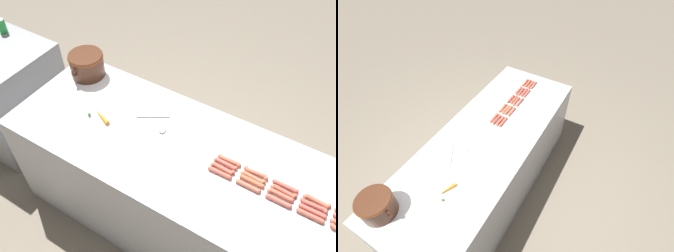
# 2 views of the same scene
# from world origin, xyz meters

# --- Properties ---
(ground_plane) EXTENTS (20.00, 20.00, 0.00)m
(ground_plane) POSITION_xyz_m (0.00, 0.00, 0.00)
(ground_plane) COLOR #756B5B
(griddle_counter) EXTENTS (0.88, 2.39, 0.89)m
(griddle_counter) POSITION_xyz_m (0.00, 0.00, 0.45)
(griddle_counter) COLOR #ADAFB5
(griddle_counter) RESTS_ON ground_plane
(hot_dog_0) EXTENTS (0.03, 0.15, 0.03)m
(hot_dog_0) POSITION_xyz_m (-0.04, -0.97, 0.91)
(hot_dog_0) COLOR #B75C47
(hot_dog_0) RESTS_ON griddle_counter
(hot_dog_1) EXTENTS (0.03, 0.15, 0.03)m
(hot_dog_1) POSITION_xyz_m (-0.04, -0.79, 0.91)
(hot_dog_1) COLOR #B15243
(hot_dog_1) RESTS_ON griddle_counter
(hot_dog_2) EXTENTS (0.03, 0.15, 0.03)m
(hot_dog_2) POSITION_xyz_m (-0.04, -0.62, 0.91)
(hot_dog_2) COLOR #B25446
(hot_dog_2) RESTS_ON griddle_counter
(hot_dog_3) EXTENTS (0.03, 0.15, 0.03)m
(hot_dog_3) POSITION_xyz_m (-0.04, -0.44, 0.91)
(hot_dog_3) COLOR #B45B45
(hot_dog_3) RESTS_ON griddle_counter
(hot_dog_4) EXTENTS (0.03, 0.15, 0.03)m
(hot_dog_4) POSITION_xyz_m (-0.04, -0.26, 0.91)
(hot_dog_4) COLOR #BB5242
(hot_dog_4) RESTS_ON griddle_counter
(hot_dog_5) EXTENTS (0.03, 0.15, 0.03)m
(hot_dog_5) POSITION_xyz_m (-0.01, -0.97, 0.91)
(hot_dog_5) COLOR #BE5644
(hot_dog_5) RESTS_ON griddle_counter
(hot_dog_6) EXTENTS (0.03, 0.15, 0.03)m
(hot_dog_6) POSITION_xyz_m (-0.01, -0.80, 0.91)
(hot_dog_6) COLOR #B85346
(hot_dog_6) RESTS_ON griddle_counter
(hot_dog_7) EXTENTS (0.03, 0.15, 0.03)m
(hot_dog_7) POSITION_xyz_m (-0.00, -0.62, 0.91)
(hot_dog_7) COLOR #B55743
(hot_dog_7) RESTS_ON griddle_counter
(hot_dog_8) EXTENTS (0.03, 0.15, 0.03)m
(hot_dog_8) POSITION_xyz_m (-0.00, -0.45, 0.91)
(hot_dog_8) COLOR #BB5B3D
(hot_dog_8) RESTS_ON griddle_counter
(hot_dog_9) EXTENTS (0.04, 0.15, 0.03)m
(hot_dog_9) POSITION_xyz_m (-0.01, -0.26, 0.91)
(hot_dog_9) COLOR #BD5242
(hot_dog_9) RESTS_ON griddle_counter
(hot_dog_10) EXTENTS (0.03, 0.15, 0.03)m
(hot_dog_10) POSITION_xyz_m (0.03, -0.97, 0.91)
(hot_dog_10) COLOR #B45343
(hot_dog_10) RESTS_ON griddle_counter
(hot_dog_11) EXTENTS (0.03, 0.15, 0.03)m
(hot_dog_11) POSITION_xyz_m (0.03, -0.79, 0.91)
(hot_dog_11) COLOR #B14F45
(hot_dog_11) RESTS_ON griddle_counter
(hot_dog_12) EXTENTS (0.04, 0.15, 0.03)m
(hot_dog_12) POSITION_xyz_m (0.03, -0.62, 0.91)
(hot_dog_12) COLOR #B04F3D
(hot_dog_12) RESTS_ON griddle_counter
(hot_dog_13) EXTENTS (0.03, 0.15, 0.03)m
(hot_dog_13) POSITION_xyz_m (0.03, -0.44, 0.91)
(hot_dog_13) COLOR #B25C41
(hot_dog_13) RESTS_ON griddle_counter
(hot_dog_14) EXTENTS (0.03, 0.15, 0.03)m
(hot_dog_14) POSITION_xyz_m (0.03, -0.26, 0.91)
(hot_dog_14) COLOR #BE4F42
(hot_dog_14) RESTS_ON griddle_counter
(hot_dog_15) EXTENTS (0.03, 0.15, 0.03)m
(hot_dog_15) POSITION_xyz_m (0.07, -0.97, 0.91)
(hot_dog_15) COLOR #BB533F
(hot_dog_15) RESTS_ON griddle_counter
(hot_dog_16) EXTENTS (0.04, 0.15, 0.03)m
(hot_dog_16) POSITION_xyz_m (0.07, -0.80, 0.91)
(hot_dog_16) COLOR #B65941
(hot_dog_16) RESTS_ON griddle_counter
(hot_dog_17) EXTENTS (0.03, 0.15, 0.03)m
(hot_dog_17) POSITION_xyz_m (0.07, -0.62, 0.91)
(hot_dog_17) COLOR #B75346
(hot_dog_17) RESTS_ON griddle_counter
(hot_dog_18) EXTENTS (0.04, 0.15, 0.03)m
(hot_dog_18) POSITION_xyz_m (0.07, -0.44, 0.91)
(hot_dog_18) COLOR #B15841
(hot_dog_18) RESTS_ON griddle_counter
(hot_dog_19) EXTENTS (0.03, 0.15, 0.03)m
(hot_dog_19) POSITION_xyz_m (0.07, -0.27, 0.91)
(hot_dog_19) COLOR #BA553F
(hot_dog_19) RESTS_ON griddle_counter
(bean_pot) EXTENTS (0.32, 0.26, 0.18)m
(bean_pot) POSITION_xyz_m (0.27, 0.99, 0.99)
(bean_pot) COLOR #472616
(bean_pot) RESTS_ON griddle_counter
(serving_spoon) EXTENTS (0.17, 0.25, 0.02)m
(serving_spoon) POSITION_xyz_m (0.10, 0.25, 0.90)
(serving_spoon) COLOR #B7B7BC
(serving_spoon) RESTS_ON griddle_counter
(carrot) EXTENTS (0.09, 0.18, 0.03)m
(carrot) POSITION_xyz_m (-0.04, 0.62, 0.91)
(carrot) COLOR orange
(carrot) RESTS_ON griddle_counter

